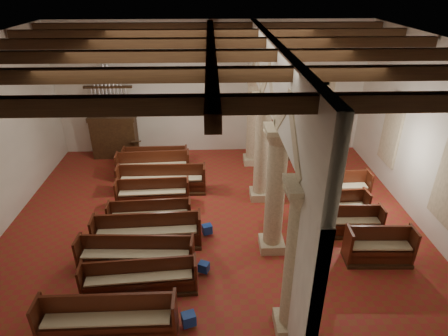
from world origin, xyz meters
TOP-DOWN VIEW (x-y plane):
  - floor at (0.00, 0.00)m, footprint 14.00×14.00m
  - ceiling at (0.00, 0.00)m, footprint 14.00×14.00m
  - wall_back at (0.00, 6.00)m, footprint 14.00×0.02m
  - wall_front at (0.00, -6.00)m, footprint 14.00×0.02m
  - wall_right at (7.00, 0.00)m, footprint 0.02×12.00m
  - ceiling_beams at (0.00, 0.00)m, footprint 13.80×11.80m
  - arcade at (1.80, 0.00)m, footprint 0.90×11.90m
  - window_right_b at (6.98, 2.50)m, footprint 0.03×1.00m
  - window_back at (5.00, 5.98)m, footprint 1.00×0.03m
  - pipe_organ at (-4.50, 5.50)m, footprint 2.10×0.85m
  - lectern at (-3.41, 4.90)m, footprint 0.46×0.47m
  - dossal_curtain at (3.50, 5.92)m, footprint 1.80×0.07m
  - processional_banner at (3.55, 4.82)m, footprint 0.53×0.68m
  - hymnal_box_a at (-0.65, -4.37)m, footprint 0.39×0.35m
  - hymnal_box_b at (-0.30, -2.55)m, footprint 0.35×0.33m
  - hymnal_box_c at (-0.22, -0.78)m, footprint 0.37×0.33m
  - tube_heater_b at (-2.27, -3.52)m, footprint 1.00×0.48m
  - nave_pew_0 at (-2.50, -4.55)m, footprint 3.19×0.78m
  - nave_pew_1 at (-2.00, -3.17)m, footprint 3.09×0.86m
  - nave_pew_2 at (-2.24, -2.29)m, footprint 3.34×0.87m
  - nave_pew_3 at (-2.06, -1.25)m, footprint 3.36×0.88m
  - nave_pew_4 at (-2.13, -0.22)m, footprint 2.79×0.80m
  - nave_pew_5 at (-2.22, 1.18)m, footprint 2.69×0.78m
  - nave_pew_6 at (-1.99, 2.09)m, footprint 3.42×0.76m
  - nave_pew_7 at (-2.46, 3.23)m, footprint 3.04×0.94m
  - nave_pew_8 at (-2.47, 3.96)m, footprint 2.76×0.75m
  - aisle_pew_0 at (4.86, -2.20)m, footprint 1.97×0.83m
  - aisle_pew_1 at (4.46, -0.86)m, footprint 2.05×0.69m
  - aisle_pew_2 at (4.29, -0.07)m, footprint 2.06×0.86m
  - aisle_pew_3 at (4.69, 1.23)m, footprint 2.37×0.85m

SIDE VIEW (x-z plane):
  - floor at x=0.00m, z-range 0.00..0.00m
  - tube_heater_b at x=-2.27m, z-range 0.11..0.21m
  - hymnal_box_b at x=-0.30m, z-range 0.10..0.38m
  - hymnal_box_c at x=-0.22m, z-range 0.10..0.41m
  - hymnal_box_a at x=-0.65m, z-range 0.10..0.42m
  - nave_pew_4 at x=-2.13m, z-range -0.17..0.80m
  - nave_pew_1 at x=-2.00m, z-range -0.17..0.81m
  - nave_pew_5 at x=-2.22m, z-range -0.17..0.84m
  - aisle_pew_1 at x=4.46m, z-range -0.17..0.84m
  - nave_pew_8 at x=-2.47m, z-range -0.18..0.87m
  - nave_pew_2 at x=-2.24m, z-range -0.18..0.89m
  - nave_pew_3 at x=-2.06m, z-range -0.19..0.92m
  - nave_pew_6 at x=-1.99m, z-range -0.19..0.92m
  - aisle_pew_2 at x=4.29m, z-range -0.18..0.92m
  - nave_pew_0 at x=-2.50m, z-range -0.19..0.94m
  - nave_pew_7 at x=-2.46m, z-range -0.19..0.96m
  - aisle_pew_0 at x=4.86m, z-range -0.18..0.96m
  - aisle_pew_3 at x=4.69m, z-range -0.19..0.97m
  - lectern at x=-3.41m, z-range -0.09..0.98m
  - processional_banner at x=3.55m, z-range -0.37..1.95m
  - dossal_curtain at x=3.50m, z-range 0.08..2.25m
  - pipe_organ at x=-4.50m, z-range -0.83..3.57m
  - window_right_b at x=6.98m, z-range 1.10..3.30m
  - window_back at x=5.00m, z-range 1.10..3.30m
  - wall_back at x=0.00m, z-range 0.00..6.00m
  - wall_front at x=0.00m, z-range 0.00..6.00m
  - wall_right at x=7.00m, z-range 0.00..6.00m
  - arcade at x=1.80m, z-range 0.56..6.56m
  - ceiling_beams at x=0.00m, z-range 5.67..5.97m
  - ceiling at x=0.00m, z-range 6.00..6.00m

